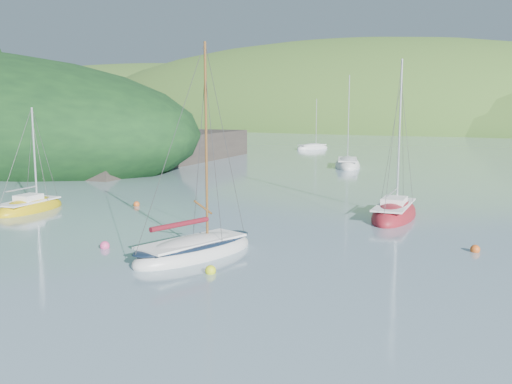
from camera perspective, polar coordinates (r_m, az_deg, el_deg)
The scene contains 8 objects.
ground at distance 26.78m, azimuth -12.17°, elevation -6.65°, with size 700.00×700.00×0.00m, color #7694A3.
shoreline_hills at distance 193.12m, azimuth 23.46°, elevation 5.83°, with size 690.00×135.00×56.00m.
daysailer_white at distance 27.00m, azimuth -6.18°, elevation -5.87°, with size 3.83×7.25×10.58m.
sloop_red at distance 36.92m, azimuth 13.65°, elevation -2.18°, with size 3.51×7.51×10.70m.
sailboat_yellow at distance 41.08m, azimuth -21.65°, elevation -1.51°, with size 3.29×6.00×7.53m.
distant_sloop_a at distance 66.32m, azimuth 9.13°, elevation 2.63°, with size 5.70×8.44×11.39m.
distant_sloop_c at distance 93.19m, azimuth 5.67°, elevation 4.37°, with size 4.43×6.55×8.84m.
mooring_buoys at distance 29.54m, azimuth -3.10°, elevation -4.80°, with size 23.26×10.91×0.47m.
Camera 1 is at (18.00, -18.57, 6.96)m, focal length 40.00 mm.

